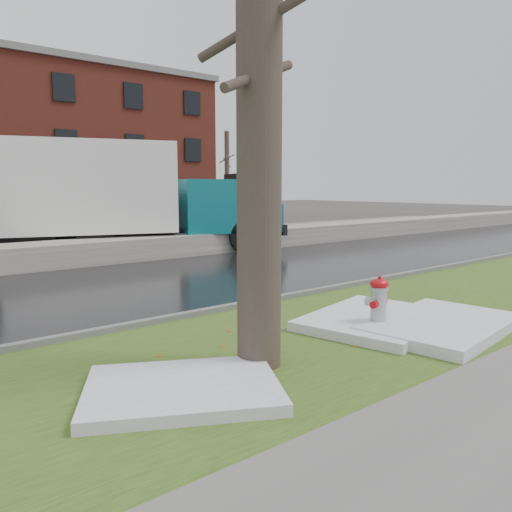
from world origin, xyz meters
TOP-DOWN VIEW (x-y plane):
  - ground at (0.00, 0.00)m, footprint 120.00×120.00m
  - verge at (0.00, -1.25)m, footprint 60.00×4.50m
  - road at (0.00, 4.50)m, footprint 60.00×7.00m
  - parking_lot at (0.00, 13.00)m, footprint 60.00×9.00m
  - curb at (0.00, 1.00)m, footprint 60.00×0.15m
  - snowbank at (0.00, 8.70)m, footprint 60.00×1.60m
  - brick_building at (2.00, 30.00)m, footprint 26.00×12.00m
  - bg_tree_right at (16.00, 24.00)m, footprint 1.40×1.62m
  - fire_hydrant at (0.53, -1.74)m, footprint 0.46×0.42m
  - tree at (-2.01, -1.72)m, footprint 1.48×1.72m
  - box_truck at (1.31, 10.18)m, footprint 11.86×5.79m
  - snow_patch_near at (0.83, -1.48)m, footprint 2.99×2.54m
  - snow_patch_far at (-3.33, -1.94)m, footprint 2.69×2.45m
  - snow_patch_side at (1.37, -2.40)m, footprint 3.02×2.16m

SIDE VIEW (x-z plane):
  - ground at x=0.00m, z-range 0.00..0.00m
  - road at x=0.00m, z-range 0.00..0.03m
  - parking_lot at x=0.00m, z-range 0.00..0.03m
  - verge at x=0.00m, z-range 0.00..0.04m
  - curb at x=0.00m, z-range 0.00..0.14m
  - snow_patch_far at x=-3.33m, z-range 0.04..0.18m
  - snow_patch_near at x=0.83m, z-range 0.04..0.20m
  - snow_patch_side at x=1.37m, z-range 0.04..0.22m
  - snowbank at x=0.00m, z-range 0.00..0.75m
  - fire_hydrant at x=0.53m, z-range 0.07..0.99m
  - box_truck at x=1.31m, z-range 0.11..4.08m
  - bg_tree_right at x=16.00m, z-range 0.08..6.58m
  - tree at x=-2.01m, z-range 0.07..7.38m
  - brick_building at x=2.00m, z-range 0.00..10.00m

